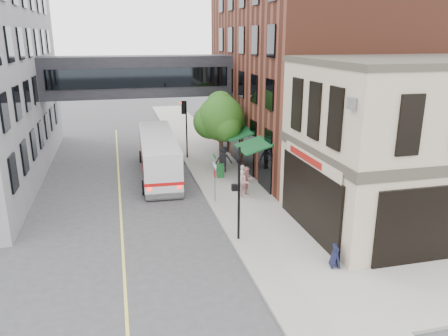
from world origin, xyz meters
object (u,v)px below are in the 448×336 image
bus (158,153)px  sandwich_board (335,256)px  pedestrian_c (224,159)px  newspaper_box (220,171)px  pedestrian_a (243,178)px  pedestrian_b (247,181)px

bus → sandwich_board: (5.80, -14.91, -0.98)m
bus → pedestrian_c: bus is taller
pedestrian_c → newspaper_box: (-0.54, -1.16, -0.45)m
pedestrian_a → newspaper_box: size_ratio=1.71×
newspaper_box → sandwich_board: (1.84, -12.91, 0.00)m
pedestrian_b → pedestrian_c: (-0.20, 5.00, 0.01)m
pedestrian_a → sandwich_board: size_ratio=1.71×
bus → pedestrian_c: (4.50, -0.84, -0.53)m
pedestrian_a → pedestrian_c: 3.96m
pedestrian_a → pedestrian_c: bearing=114.0°
pedestrian_a → pedestrian_c: (-0.23, 3.95, 0.12)m
newspaper_box → sandwich_board: 13.04m
pedestrian_a → bus: bearing=155.3°
pedestrian_c → newspaper_box: bearing=-105.7°
pedestrian_c → newspaper_box: size_ratio=1.97×
bus → pedestrian_a: size_ratio=6.73×
pedestrian_c → sandwich_board: size_ratio=1.97×
pedestrian_c → pedestrian_a: bearing=-77.1°
bus → pedestrian_b: 7.51m
newspaper_box → pedestrian_b: bearing=-72.9°
bus → newspaper_box: (3.96, -2.00, -0.98)m
bus → pedestrian_a: (4.73, -4.79, -0.65)m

